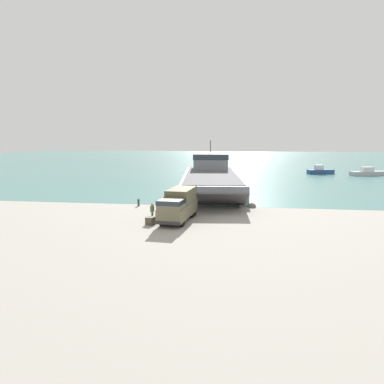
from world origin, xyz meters
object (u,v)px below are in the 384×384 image
at_px(landing_craft, 211,176).
at_px(mooring_bollard, 139,202).
at_px(moored_boat_b, 210,168).
at_px(cargo_crate, 151,221).
at_px(military_truck, 178,205).
at_px(soldier_on_ramp, 152,210).
at_px(moored_boat_a, 369,173).
at_px(moored_boat_c, 320,171).

bearing_deg(landing_craft, mooring_bollard, -118.13).
distance_m(moored_boat_b, cargo_crate, 61.44).
distance_m(military_truck, soldier_on_ramp, 2.81).
distance_m(moored_boat_a, mooring_bollard, 59.45).
xyz_separation_m(moored_boat_b, cargo_crate, (-0.12, -61.44, -0.25)).
bearing_deg(soldier_on_ramp, landing_craft, 97.45).
xyz_separation_m(moored_boat_a, mooring_bollard, (-40.51, -43.51, -0.14)).
bearing_deg(soldier_on_ramp, moored_boat_c, 78.91).
bearing_deg(moored_boat_b, landing_craft, 166.12).
bearing_deg(cargo_crate, military_truck, 40.98).
bearing_deg(moored_boat_a, soldier_on_ramp, -54.33).
bearing_deg(soldier_on_ramp, moored_boat_a, 69.86).
distance_m(landing_craft, moored_boat_c, 35.51).
bearing_deg(soldier_on_ramp, moored_boat_b, 105.32).
bearing_deg(moored_boat_c, mooring_bollard, -51.88).
distance_m(soldier_on_ramp, moored_boat_b, 59.40).
relative_size(landing_craft, military_truck, 4.70).
distance_m(moored_boat_c, mooring_bollard, 54.61).
relative_size(soldier_on_ramp, mooring_bollard, 1.97).
bearing_deg(cargo_crate, moored_boat_c, 64.30).
bearing_deg(mooring_bollard, military_truck, -49.42).
relative_size(military_truck, soldier_on_ramp, 4.37).
relative_size(moored_boat_b, moored_boat_c, 1.28).
bearing_deg(moored_boat_c, moored_boat_a, 61.38).
bearing_deg(cargo_crate, landing_craft, 82.99).
xyz_separation_m(soldier_on_ramp, mooring_bollard, (-3.61, 7.44, -0.53)).
bearing_deg(military_truck, cargo_crate, -43.70).
relative_size(landing_craft, moored_boat_c, 5.66).
bearing_deg(moored_boat_a, mooring_bollard, -61.37).
distance_m(military_truck, moored_boat_c, 58.02).
relative_size(military_truck, moored_boat_a, 0.85).
bearing_deg(moored_boat_b, mooring_bollard, 156.02).
bearing_deg(mooring_bollard, cargo_crate, -67.35).
xyz_separation_m(military_truck, moored_boat_b, (-2.26, 59.37, -1.02)).
height_order(military_truck, cargo_crate, military_truck).
height_order(moored_boat_a, cargo_crate, moored_boat_a).
bearing_deg(military_truck, moored_boat_c, 160.86).
distance_m(mooring_bollard, cargo_crate, 10.28).
bearing_deg(landing_craft, moored_boat_b, 89.38).
bearing_deg(moored_boat_a, landing_craft, -71.21).
relative_size(soldier_on_ramp, cargo_crate, 1.96).
xyz_separation_m(moored_boat_c, mooring_bollard, (-30.37, -45.39, -0.21)).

